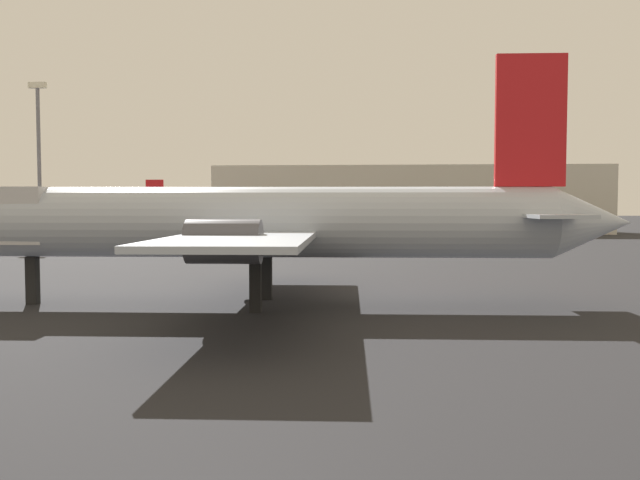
{
  "coord_description": "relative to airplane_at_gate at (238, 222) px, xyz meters",
  "views": [
    {
      "loc": [
        2.64,
        -8.19,
        5.0
      ],
      "look_at": [
        -1.18,
        44.59,
        2.16
      ],
      "focal_mm": 37.11,
      "sensor_mm": 36.0,
      "label": 1
    }
  ],
  "objects": [
    {
      "name": "airplane_at_gate",
      "position": [
        0.0,
        0.0,
        0.0
      ],
      "size": [
        39.03,
        25.58,
        12.2
      ],
      "rotation": [
        0.0,
        0.0,
        3.17
      ],
      "color": "#B2BCCC",
      "rests_on": "ground_plane"
    },
    {
      "name": "airplane_far_left",
      "position": [
        -12.65,
        50.02,
        -1.32
      ],
      "size": [
        23.71,
        19.7,
        8.18
      ],
      "rotation": [
        0.0,
        0.0,
        -0.06
      ],
      "color": "white",
      "rests_on": "ground_plane"
    },
    {
      "name": "light_mast_left",
      "position": [
        -37.62,
        53.78,
        7.82
      ],
      "size": [
        2.4,
        0.5,
        21.32
      ],
      "color": "slate",
      "rests_on": "ground_plane"
    },
    {
      "name": "terminal_building",
      "position": [
        13.54,
        90.08,
        1.76
      ],
      "size": [
        68.41,
        18.74,
        11.77
      ],
      "primitive_type": "cube",
      "color": "beige",
      "rests_on": "ground_plane"
    }
  ]
}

